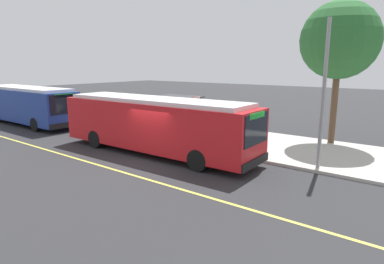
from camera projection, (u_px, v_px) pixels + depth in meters
ground_plane at (154, 160)px, 16.23m from camera, size 120.00×120.00×0.00m
sidewalk_curb at (219, 138)px, 20.89m from camera, size 44.00×6.40×0.15m
lane_stripe_center at (120, 171)px, 14.52m from camera, size 36.00×0.14×0.01m
transit_bus_main at (155, 123)px, 17.21m from camera, size 11.76×2.82×2.95m
transit_bus_second at (28, 104)px, 25.63m from camera, size 10.53×2.61×2.95m
bus_shelter at (179, 106)px, 21.88m from camera, size 2.90×1.60×2.48m
waiting_bench at (177, 125)px, 22.05m from camera, size 1.60×0.48×0.95m
route_sign_post at (197, 113)px, 18.44m from camera, size 0.44×0.08×2.80m
pedestrian_commuter at (146, 118)px, 22.21m from camera, size 0.24×0.40×1.69m
street_tree_near_shelter at (340, 41)px, 18.08m from camera, size 4.29×4.29×7.98m
utility_pole at (323, 96)px, 13.91m from camera, size 0.16×0.16×6.40m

